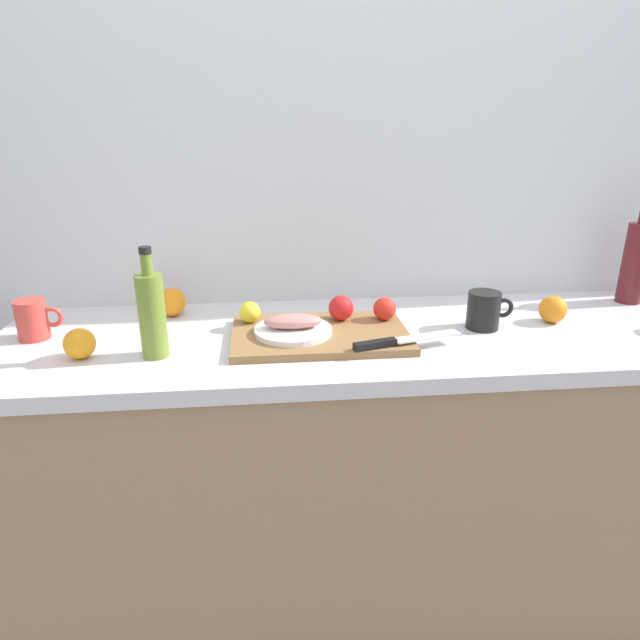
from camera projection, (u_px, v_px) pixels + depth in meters
ground_plane at (361, 589)px, 1.79m from camera, size 12.00×12.00×0.00m
back_wall at (354, 187)px, 1.67m from camera, size 3.20×0.05×2.50m
kitchen_counter at (365, 473)px, 1.64m from camera, size 2.00×0.60×0.90m
cutting_board at (320, 334)px, 1.44m from camera, size 0.46×0.30×0.02m
white_plate at (293, 331)px, 1.42m from camera, size 0.20×0.20×0.01m
fish_fillet at (293, 321)px, 1.41m from camera, size 0.15×0.06×0.04m
chef_knife at (394, 341)px, 1.34m from camera, size 0.29×0.11×0.02m
lemon_0 at (250, 312)px, 1.49m from camera, size 0.06×0.06×0.06m
tomato_0 at (341, 308)px, 1.51m from camera, size 0.07×0.07×0.07m
tomato_1 at (385, 309)px, 1.51m from camera, size 0.06×0.06×0.06m
olive_oil_bottle at (152, 314)px, 1.30m from camera, size 0.06×0.06×0.27m
wine_bottle at (635, 261)px, 1.69m from camera, size 0.07×0.07×0.33m
coffee_mug_0 at (485, 311)px, 1.49m from camera, size 0.13×0.09×0.10m
coffee_mug_1 at (33, 319)px, 1.42m from camera, size 0.12×0.08×0.11m
orange_0 at (553, 309)px, 1.55m from camera, size 0.08×0.08×0.08m
orange_1 at (172, 302)px, 1.60m from camera, size 0.08×0.08×0.08m
orange_2 at (80, 344)px, 1.31m from camera, size 0.07×0.07×0.07m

